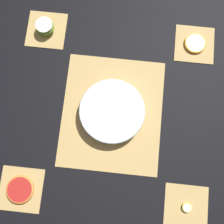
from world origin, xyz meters
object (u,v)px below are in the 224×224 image
at_px(grapefruit_slice, 20,190).
at_px(apple_half, 45,27).
at_px(orange_slice_whole, 195,43).
at_px(banana_coin_single, 187,208).
at_px(fruit_salad_bowl, 112,111).

bearing_deg(grapefruit_slice, apple_half, 0.00).
xyz_separation_m(apple_half, orange_slice_whole, (0.00, -0.61, -0.02)).
xyz_separation_m(banana_coin_single, grapefruit_slice, (-0.00, 0.61, 0.00)).
bearing_deg(banana_coin_single, fruit_salad_bowl, 43.60).
bearing_deg(fruit_salad_bowl, banana_coin_single, -136.40).
distance_m(fruit_salad_bowl, grapefruit_slice, 0.44).
bearing_deg(fruit_salad_bowl, grapefruit_slice, 136.29).
relative_size(apple_half, banana_coin_single, 2.08).
xyz_separation_m(fruit_salad_bowl, banana_coin_single, (-0.32, -0.30, -0.02)).
relative_size(apple_half, orange_slice_whole, 0.85).
bearing_deg(apple_half, banana_coin_single, -136.27).
xyz_separation_m(fruit_salad_bowl, apple_half, (0.32, 0.31, -0.01)).
bearing_deg(orange_slice_whole, grapefruit_slice, 136.27).
distance_m(fruit_salad_bowl, orange_slice_whole, 0.44).
distance_m(banana_coin_single, grapefruit_slice, 0.61).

